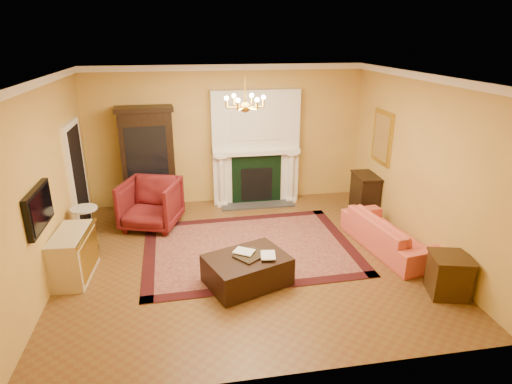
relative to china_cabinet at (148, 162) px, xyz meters
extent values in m
cube|color=brown|center=(1.70, -2.49, -1.07)|extent=(6.00, 5.50, 0.02)
cube|color=white|center=(1.70, -2.49, 1.95)|extent=(6.00, 5.50, 0.02)
cube|color=gold|center=(1.70, 0.27, 0.44)|extent=(6.00, 0.02, 3.00)
cube|color=gold|center=(1.70, -5.25, 0.44)|extent=(6.00, 0.02, 3.00)
cube|color=gold|center=(-1.31, -2.49, 0.44)|extent=(0.02, 5.50, 3.00)
cube|color=gold|center=(4.71, -2.49, 0.44)|extent=(0.02, 5.50, 3.00)
cube|color=silver|center=(2.30, 0.10, 0.19)|extent=(1.90, 0.32, 2.50)
cube|color=silver|center=(2.30, -0.07, 0.79)|extent=(1.10, 0.01, 0.80)
cube|color=black|center=(2.30, -0.07, -0.51)|extent=(1.10, 0.02, 1.10)
cube|color=black|center=(2.30, -0.08, -0.61)|extent=(0.70, 0.02, 0.75)
cube|color=#333333|center=(2.30, -0.19, -1.04)|extent=(1.60, 0.50, 0.04)
cube|color=silver|center=(2.30, 0.04, 0.12)|extent=(1.90, 0.44, 0.10)
cylinder|color=silver|center=(1.52, -0.08, -0.47)|extent=(0.14, 0.14, 1.18)
cylinder|color=silver|center=(3.08, -0.08, -0.47)|extent=(0.14, 0.14, 1.18)
cube|color=white|center=(1.70, 0.22, 1.88)|extent=(6.00, 0.08, 0.12)
cube|color=white|center=(-1.26, -2.49, 1.88)|extent=(0.08, 5.50, 0.12)
cube|color=white|center=(4.66, -2.49, 1.88)|extent=(0.08, 5.50, 0.12)
cube|color=white|center=(-1.26, -0.79, -0.01)|extent=(0.08, 1.05, 2.10)
cube|color=black|center=(-1.23, -0.79, -0.04)|extent=(0.02, 0.85, 1.95)
cube|color=black|center=(-1.25, -3.09, 0.29)|extent=(0.08, 0.95, 0.58)
cube|color=black|center=(-1.21, -3.09, 0.29)|extent=(0.01, 0.85, 0.48)
cube|color=gold|center=(4.67, -1.09, 0.59)|extent=(0.05, 0.76, 1.05)
cube|color=white|center=(4.64, -1.09, 0.59)|extent=(0.01, 0.62, 0.90)
cylinder|color=gold|center=(1.70, -2.49, 1.74)|extent=(0.03, 0.03, 0.40)
sphere|color=gold|center=(1.70, -2.49, 1.49)|extent=(0.16, 0.16, 0.16)
sphere|color=#FFE5B2|center=(1.98, -2.49, 1.63)|extent=(0.07, 0.07, 0.07)
sphere|color=#FFE5B2|center=(1.84, -2.25, 1.63)|extent=(0.07, 0.07, 0.07)
sphere|color=#FFE5B2|center=(1.56, -2.25, 1.63)|extent=(0.07, 0.07, 0.07)
sphere|color=#FFE5B2|center=(1.42, -2.49, 1.63)|extent=(0.07, 0.07, 0.07)
sphere|color=#FFE5B2|center=(1.56, -2.73, 1.63)|extent=(0.07, 0.07, 0.07)
sphere|color=#FFE5B2|center=(1.84, -2.73, 1.63)|extent=(0.07, 0.07, 0.07)
cube|color=#4F101D|center=(1.80, -2.18, -1.05)|extent=(3.75, 2.86, 0.01)
cube|color=black|center=(0.00, 0.00, 0.00)|extent=(1.10, 0.57, 2.12)
imported|color=maroon|center=(0.05, -0.94, -0.54)|extent=(1.27, 1.23, 1.05)
cylinder|color=black|center=(-1.00, -1.75, -1.04)|extent=(0.31, 0.31, 0.04)
cylinder|color=black|center=(-1.00, -1.75, -0.66)|extent=(0.07, 0.07, 0.72)
cylinder|color=silver|center=(-1.00, -1.75, -0.28)|extent=(0.45, 0.45, 0.03)
cube|color=beige|center=(-1.03, -2.65, -0.68)|extent=(0.54, 1.04, 0.75)
imported|color=#D24842|center=(4.22, -2.61, -0.67)|extent=(0.89, 2.09, 0.79)
cube|color=#33210E|center=(4.42, -4.09, -0.77)|extent=(0.62, 0.62, 0.59)
cube|color=black|center=(4.48, -0.93, -0.66)|extent=(0.44, 0.73, 0.79)
cube|color=black|center=(1.58, -3.31, -0.83)|extent=(1.40, 1.21, 0.44)
cube|color=black|center=(1.65, -3.29, -0.59)|extent=(0.56, 0.55, 0.03)
imported|color=gray|center=(1.50, -3.31, -0.43)|extent=(0.14, 0.20, 0.30)
imported|color=gray|center=(1.78, -3.37, -0.43)|extent=(0.22, 0.05, 0.29)
cylinder|color=tan|center=(1.78, 0.04, 0.21)|extent=(0.11, 0.11, 0.09)
cone|color=#103C1A|center=(1.78, 0.04, 0.42)|extent=(0.16, 0.16, 0.33)
cylinder|color=tan|center=(3.09, 0.04, 0.21)|extent=(0.10, 0.10, 0.09)
cone|color=#103C1A|center=(3.09, 0.04, 0.42)|extent=(0.15, 0.15, 0.32)
camera|label=1|loc=(0.75, -8.90, 2.52)|focal=30.00mm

